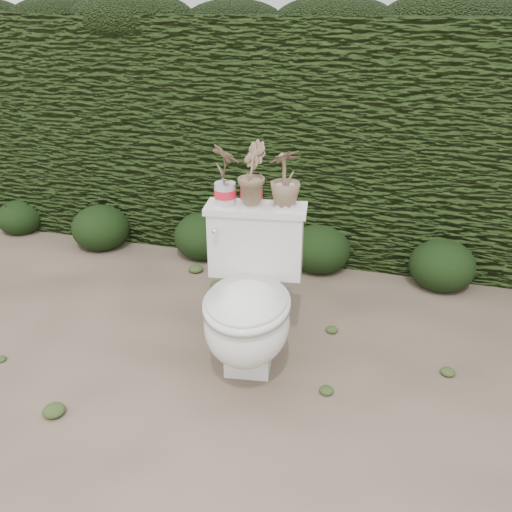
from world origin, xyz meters
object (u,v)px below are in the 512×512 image
(potted_plant_center, at_px, (251,176))
(potted_plant_right, at_px, (285,180))
(potted_plant_left, at_px, (225,176))
(toilet, at_px, (249,304))

(potted_plant_center, bearing_deg, potted_plant_right, -99.05)
(potted_plant_left, distance_m, potted_plant_center, 0.13)
(toilet, xyz_separation_m, potted_plant_left, (-0.18, 0.22, 0.57))
(potted_plant_right, bearing_deg, toilet, 22.37)
(potted_plant_center, bearing_deg, toilet, 176.29)
(toilet, bearing_deg, potted_plant_left, 122.55)
(potted_plant_left, bearing_deg, potted_plant_right, -139.74)
(toilet, height_order, potted_plant_left, potted_plant_left)
(toilet, relative_size, potted_plant_right, 2.86)
(potted_plant_left, xyz_separation_m, potted_plant_center, (0.13, 0.02, 0.00))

